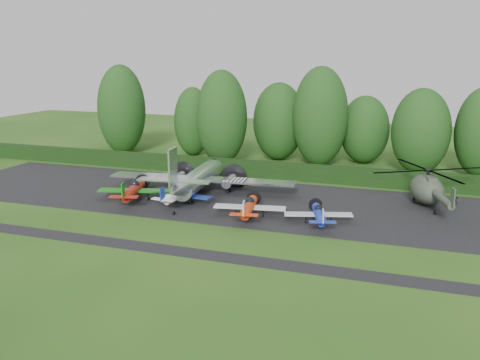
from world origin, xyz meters
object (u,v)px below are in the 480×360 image
(light_plane_blue, at_px, (319,214))
(helicopter, at_px, (427,186))
(light_plane_white, at_px, (180,194))
(light_plane_orange, at_px, (249,207))
(light_plane_red, at_px, (134,190))
(transport_plane, at_px, (198,178))

(light_plane_blue, xyz_separation_m, helicopter, (9.16, 9.63, 1.07))
(light_plane_white, distance_m, light_plane_blue, 15.02)
(light_plane_orange, xyz_separation_m, light_plane_blue, (6.63, 0.21, -0.10))
(light_plane_white, bearing_deg, light_plane_red, -178.89)
(light_plane_white, height_order, light_plane_blue, light_plane_white)
(light_plane_white, bearing_deg, transport_plane, 79.90)
(transport_plane, bearing_deg, light_plane_red, -133.27)
(transport_plane, distance_m, light_plane_red, 7.08)
(light_plane_white, height_order, helicopter, helicopter)
(light_plane_red, distance_m, light_plane_white, 5.12)
(helicopter, bearing_deg, light_plane_blue, -117.10)
(transport_plane, bearing_deg, light_plane_blue, -16.24)
(transport_plane, bearing_deg, helicopter, 14.69)
(light_plane_blue, bearing_deg, helicopter, 63.52)
(transport_plane, bearing_deg, light_plane_orange, -31.71)
(light_plane_white, xyz_separation_m, light_plane_orange, (8.26, -2.20, 0.04))
(helicopter, bearing_deg, light_plane_red, -147.63)
(helicopter, bearing_deg, light_plane_white, -145.90)
(light_plane_blue, height_order, helicopter, helicopter)
(light_plane_white, relative_size, light_plane_blue, 1.06)
(light_plane_red, height_order, light_plane_white, light_plane_red)
(light_plane_red, height_order, light_plane_orange, light_plane_red)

